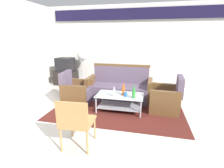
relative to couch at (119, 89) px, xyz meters
The scene contains 15 objects.
ground_plane 1.48m from the couch, 82.42° to the right, with size 14.00×14.00×0.00m, color beige.
wall_back 2.00m from the couch, 83.27° to the left, with size 6.52×0.19×2.80m.
rug 0.72m from the couch, 82.13° to the right, with size 3.11×2.07×0.01m, color #511E19.
couch is the anchor object (origin of this frame).
armchair_left 1.19m from the couch, 152.17° to the right, with size 0.75×0.81×0.85m.
armchair_right 1.33m from the couch, 22.53° to the right, with size 0.74×0.80×0.85m.
coffee_table 0.80m from the couch, 78.90° to the right, with size 1.10×0.60×0.40m.
bottle_green 1.06m from the couch, 61.75° to the right, with size 0.07×0.07×0.30m.
bottle_clear 0.93m from the couch, 87.31° to the right, with size 0.06×0.06×0.23m.
bottle_orange 0.81m from the couch, 72.77° to the right, with size 0.07×0.07×0.29m.
cup 0.93m from the couch, 70.91° to the right, with size 0.08×0.08×0.10m, color #2659A5.
tv_stand 2.50m from the couch, 153.53° to the left, with size 0.80×0.50×0.52m, color black.
television 2.54m from the couch, 153.48° to the left, with size 0.65×0.52×0.48m.
pedestal_fan 2.07m from the couch, 143.29° to the left, with size 0.36×0.36×1.27m.
wicker_chair 2.34m from the couch, 96.32° to the right, with size 0.51×0.51×0.84m.
Camera 1 is at (0.60, -3.00, 1.72)m, focal length 26.67 mm.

